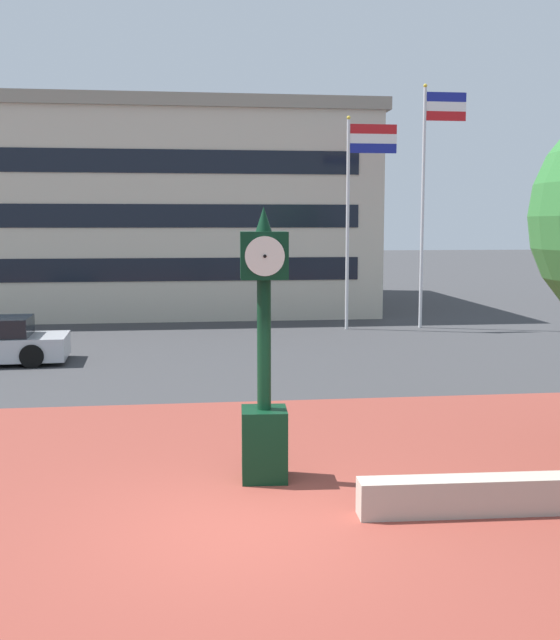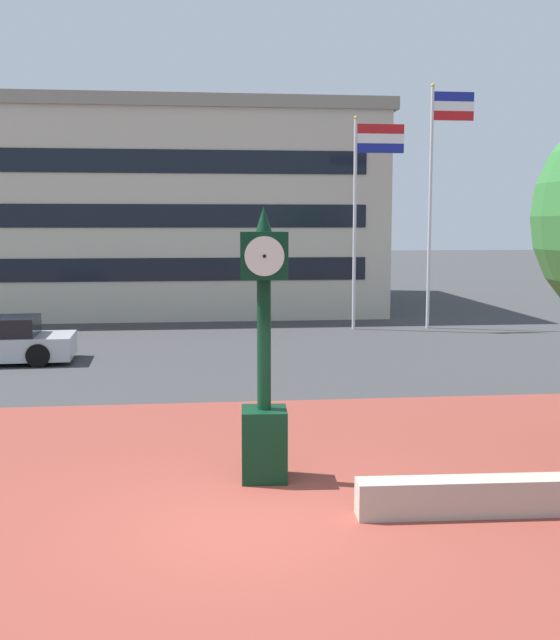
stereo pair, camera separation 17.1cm
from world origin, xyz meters
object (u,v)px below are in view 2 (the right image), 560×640
Objects in this scene: street_clock at (264,363)px; civic_building at (135,212)px; flagpole_secondary at (435,185)px; flagpole_primary at (362,200)px.

civic_building is at bearing 101.78° from street_clock.
flagpole_secondary is 0.41× the size of civic_building.
flagpole_secondary is at bearing 68.49° from street_clock.
street_clock is 0.54× the size of flagpole_primary.
street_clock is at bearing -115.22° from flagpole_secondary.
flagpole_secondary is at bearing -0.00° from flagpole_primary.
flagpole_secondary is (7.76, 16.49, 3.45)m from street_clock.
civic_building is (-8.82, 10.11, -0.28)m from flagpole_primary.
civic_building is (-3.78, 26.59, 2.62)m from street_clock.
street_clock is 17.48m from flagpole_primary.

